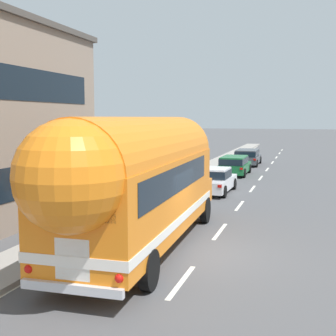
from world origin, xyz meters
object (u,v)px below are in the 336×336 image
object	(u,v)px
painted_bus	(138,179)
car_second	(234,164)
car_third	(248,156)
car_lead	(213,180)

from	to	relation	value
painted_bus	car_second	xyz separation A→B (m)	(-0.10, 19.28, -1.51)
painted_bus	car_second	world-z (taller)	painted_bus
car_third	painted_bus	bearing A→B (deg)	-89.87
car_third	car_second	bearing A→B (deg)	-90.37
car_lead	car_second	distance (m)	7.77
car_lead	car_second	size ratio (longest dim) A/B	1.01
painted_bus	car_second	distance (m)	19.34
car_lead	car_third	size ratio (longest dim) A/B	0.92
painted_bus	car_lead	world-z (taller)	painted_bus
car_lead	car_second	bearing A→B (deg)	90.24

